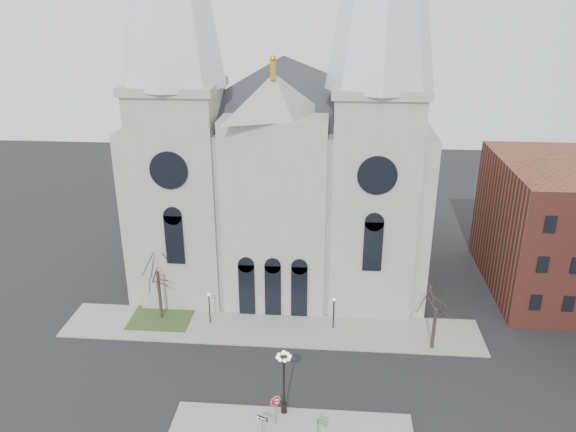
# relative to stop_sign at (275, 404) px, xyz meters

# --- Properties ---
(ground) EXTENTS (160.00, 160.00, 0.00)m
(ground) POSITION_rel_stop_sign_xyz_m (-1.77, 1.80, -1.95)
(ground) COLOR black
(ground) RESTS_ON ground
(sidewalk_far) EXTENTS (40.00, 6.00, 0.14)m
(sidewalk_far) POSITION_rel_stop_sign_xyz_m (-1.77, 12.80, -1.88)
(sidewalk_far) COLOR gray
(sidewalk_far) RESTS_ON ground
(grass_patch) EXTENTS (6.00, 5.00, 0.18)m
(grass_patch) POSITION_rel_stop_sign_xyz_m (-12.77, 13.80, -1.86)
(grass_patch) COLOR #2C421C
(grass_patch) RESTS_ON ground
(cathedral) EXTENTS (33.00, 26.66, 54.00)m
(cathedral) POSITION_rel_stop_sign_xyz_m (-1.77, 24.66, 16.53)
(cathedral) COLOR #9A988F
(cathedral) RESTS_ON ground
(bg_building_brick) EXTENTS (14.00, 18.00, 14.00)m
(bg_building_brick) POSITION_rel_stop_sign_xyz_m (28.23, 23.80, 5.05)
(bg_building_brick) COLOR brown
(bg_building_brick) RESTS_ON ground
(tree_left) EXTENTS (3.20, 3.20, 7.50)m
(tree_left) POSITION_rel_stop_sign_xyz_m (-12.77, 13.80, 3.63)
(tree_left) COLOR black
(tree_left) RESTS_ON ground
(tree_right) EXTENTS (3.20, 3.20, 6.00)m
(tree_right) POSITION_rel_stop_sign_xyz_m (13.23, 10.80, 2.52)
(tree_right) COLOR black
(tree_right) RESTS_ON ground
(ped_lamp_left) EXTENTS (0.32, 0.32, 3.26)m
(ped_lamp_left) POSITION_rel_stop_sign_xyz_m (-7.77, 13.30, 0.38)
(ped_lamp_left) COLOR black
(ped_lamp_left) RESTS_ON sidewalk_far
(ped_lamp_right) EXTENTS (0.32, 0.32, 3.26)m
(ped_lamp_right) POSITION_rel_stop_sign_xyz_m (4.23, 13.30, 0.38)
(ped_lamp_right) COLOR black
(ped_lamp_right) RESTS_ON sidewalk_far
(stop_sign) EXTENTS (0.88, 0.30, 2.54)m
(stop_sign) POSITION_rel_stop_sign_xyz_m (0.00, 0.00, 0.00)
(stop_sign) COLOR slate
(stop_sign) RESTS_ON sidewalk_near
(globe_lamp) EXTENTS (1.46, 1.46, 5.63)m
(globe_lamp) POSITION_rel_stop_sign_xyz_m (0.52, 1.30, 1.73)
(globe_lamp) COLOR black
(globe_lamp) RESTS_ON sidewalk_near
(one_way_sign) EXTENTS (0.83, 0.39, 2.03)m
(one_way_sign) POSITION_rel_stop_sign_xyz_m (-0.77, -1.50, -0.42)
(one_way_sign) COLOR slate
(one_way_sign) RESTS_ON sidewalk_near
(street_name_sign) EXTENTS (0.72, 0.35, 2.42)m
(street_name_sign) POSITION_rel_stop_sign_xyz_m (3.25, -1.94, -0.39)
(street_name_sign) COLOR slate
(street_name_sign) RESTS_ON sidewalk_near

